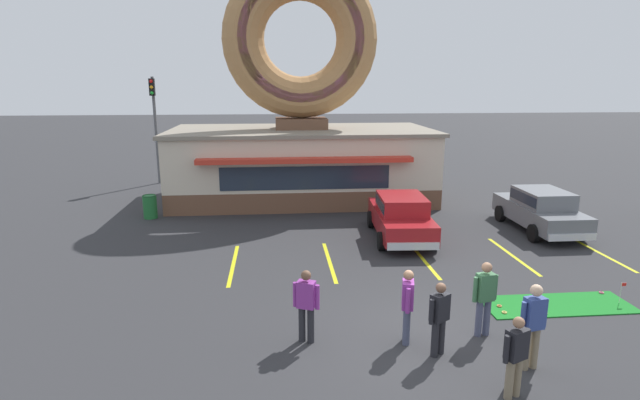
{
  "coord_description": "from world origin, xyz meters",
  "views": [
    {
      "loc": [
        -3.13,
        -9.75,
        5.5
      ],
      "look_at": [
        -1.8,
        5.0,
        2.0
      ],
      "focal_mm": 28.0,
      "sensor_mm": 36.0,
      "label": 1
    }
  ],
  "objects_px": {
    "car_red": "(401,215)",
    "pedestrian_hooded_kid": "(439,316)",
    "golf_ball": "(533,300)",
    "pedestrian_crossing_woman": "(533,322)",
    "pedestrian_leather_jacket_man": "(485,295)",
    "putting_flag_pin": "(623,288)",
    "pedestrian_clipboard_woman": "(407,303)",
    "pedestrian_beanie_man": "(516,354)",
    "traffic_light_pole": "(155,116)",
    "trash_bin": "(150,206)",
    "car_grey": "(540,208)",
    "pedestrian_blue_sweater_man": "(306,303)"
  },
  "relations": [
    {
      "from": "pedestrian_clipboard_woman",
      "to": "traffic_light_pole",
      "type": "xyz_separation_m",
      "value": [
        -9.22,
        18.4,
        2.79
      ]
    },
    {
      "from": "golf_ball",
      "to": "traffic_light_pole",
      "type": "relative_size",
      "value": 0.01
    },
    {
      "from": "pedestrian_leather_jacket_man",
      "to": "pedestrian_clipboard_woman",
      "type": "relative_size",
      "value": 1.03
    },
    {
      "from": "car_grey",
      "to": "trash_bin",
      "type": "relative_size",
      "value": 4.69
    },
    {
      "from": "golf_ball",
      "to": "traffic_light_pole",
      "type": "height_order",
      "value": "traffic_light_pole"
    },
    {
      "from": "golf_ball",
      "to": "pedestrian_leather_jacket_man",
      "type": "distance_m",
      "value": 2.67
    },
    {
      "from": "pedestrian_crossing_woman",
      "to": "traffic_light_pole",
      "type": "distance_m",
      "value": 22.84
    },
    {
      "from": "car_red",
      "to": "pedestrian_hooded_kid",
      "type": "relative_size",
      "value": 2.93
    },
    {
      "from": "pedestrian_leather_jacket_man",
      "to": "trash_bin",
      "type": "xyz_separation_m",
      "value": [
        -9.73,
        10.79,
        -0.46
      ]
    },
    {
      "from": "pedestrian_hooded_kid",
      "to": "pedestrian_leather_jacket_man",
      "type": "relative_size",
      "value": 0.93
    },
    {
      "from": "pedestrian_clipboard_woman",
      "to": "traffic_light_pole",
      "type": "distance_m",
      "value": 20.77
    },
    {
      "from": "pedestrian_hooded_kid",
      "to": "golf_ball",
      "type": "bearing_deg",
      "value": 34.59
    },
    {
      "from": "golf_ball",
      "to": "car_grey",
      "type": "height_order",
      "value": "car_grey"
    },
    {
      "from": "putting_flag_pin",
      "to": "pedestrian_hooded_kid",
      "type": "height_order",
      "value": "pedestrian_hooded_kid"
    },
    {
      "from": "car_grey",
      "to": "pedestrian_beanie_man",
      "type": "xyz_separation_m",
      "value": [
        -5.78,
        -9.83,
        -0.02
      ]
    },
    {
      "from": "car_red",
      "to": "pedestrian_clipboard_woman",
      "type": "height_order",
      "value": "pedestrian_clipboard_woman"
    },
    {
      "from": "golf_ball",
      "to": "pedestrian_crossing_woman",
      "type": "xyz_separation_m",
      "value": [
        -1.61,
        -2.89,
        0.94
      ]
    },
    {
      "from": "pedestrian_leather_jacket_man",
      "to": "pedestrian_crossing_woman",
      "type": "relative_size",
      "value": 0.97
    },
    {
      "from": "golf_ball",
      "to": "pedestrian_hooded_kid",
      "type": "distance_m",
      "value": 4.02
    },
    {
      "from": "pedestrian_beanie_man",
      "to": "pedestrian_leather_jacket_man",
      "type": "bearing_deg",
      "value": 80.53
    },
    {
      "from": "pedestrian_blue_sweater_man",
      "to": "pedestrian_crossing_woman",
      "type": "distance_m",
      "value": 4.54
    },
    {
      "from": "putting_flag_pin",
      "to": "pedestrian_clipboard_woman",
      "type": "relative_size",
      "value": 0.33
    },
    {
      "from": "putting_flag_pin",
      "to": "pedestrian_leather_jacket_man",
      "type": "relative_size",
      "value": 0.32
    },
    {
      "from": "car_grey",
      "to": "pedestrian_crossing_woman",
      "type": "xyz_separation_m",
      "value": [
        -5.03,
        -8.98,
        0.11
      ]
    },
    {
      "from": "golf_ball",
      "to": "pedestrian_clipboard_woman",
      "type": "bearing_deg",
      "value": -155.91
    },
    {
      "from": "golf_ball",
      "to": "car_red",
      "type": "height_order",
      "value": "car_red"
    },
    {
      "from": "pedestrian_hooded_kid",
      "to": "pedestrian_crossing_woman",
      "type": "relative_size",
      "value": 0.9
    },
    {
      "from": "car_red",
      "to": "trash_bin",
      "type": "relative_size",
      "value": 4.77
    },
    {
      "from": "trash_bin",
      "to": "pedestrian_blue_sweater_man",
      "type": "bearing_deg",
      "value": -61.55
    },
    {
      "from": "trash_bin",
      "to": "pedestrian_clipboard_woman",
      "type": "bearing_deg",
      "value": -53.98
    },
    {
      "from": "golf_ball",
      "to": "pedestrian_crossing_woman",
      "type": "height_order",
      "value": "pedestrian_crossing_woman"
    },
    {
      "from": "pedestrian_beanie_man",
      "to": "pedestrian_hooded_kid",
      "type": "bearing_deg",
      "value": 120.27
    },
    {
      "from": "putting_flag_pin",
      "to": "pedestrian_blue_sweater_man",
      "type": "relative_size",
      "value": 0.33
    },
    {
      "from": "car_red",
      "to": "trash_bin",
      "type": "height_order",
      "value": "car_red"
    },
    {
      "from": "pedestrian_leather_jacket_man",
      "to": "trash_bin",
      "type": "relative_size",
      "value": 1.76
    },
    {
      "from": "golf_ball",
      "to": "pedestrian_crossing_woman",
      "type": "bearing_deg",
      "value": -119.03
    },
    {
      "from": "putting_flag_pin",
      "to": "pedestrian_hooded_kid",
      "type": "bearing_deg",
      "value": -160.29
    },
    {
      "from": "trash_bin",
      "to": "pedestrian_leather_jacket_man",
      "type": "bearing_deg",
      "value": -47.96
    },
    {
      "from": "golf_ball",
      "to": "car_red",
      "type": "relative_size",
      "value": 0.01
    },
    {
      "from": "car_red",
      "to": "traffic_light_pole",
      "type": "relative_size",
      "value": 0.8
    },
    {
      "from": "car_grey",
      "to": "traffic_light_pole",
      "type": "height_order",
      "value": "traffic_light_pole"
    },
    {
      "from": "putting_flag_pin",
      "to": "pedestrian_clipboard_woman",
      "type": "bearing_deg",
      "value": -166.85
    },
    {
      "from": "pedestrian_clipboard_woman",
      "to": "pedestrian_beanie_man",
      "type": "distance_m",
      "value": 2.49
    },
    {
      "from": "pedestrian_blue_sweater_man",
      "to": "trash_bin",
      "type": "distance_m",
      "value": 12.2
    },
    {
      "from": "pedestrian_beanie_man",
      "to": "trash_bin",
      "type": "height_order",
      "value": "pedestrian_beanie_man"
    },
    {
      "from": "pedestrian_leather_jacket_man",
      "to": "pedestrian_crossing_woman",
      "type": "distance_m",
      "value": 1.42
    },
    {
      "from": "pedestrian_leather_jacket_man",
      "to": "traffic_light_pole",
      "type": "height_order",
      "value": "traffic_light_pole"
    },
    {
      "from": "trash_bin",
      "to": "pedestrian_beanie_man",
      "type": "bearing_deg",
      "value": -54.27
    },
    {
      "from": "car_red",
      "to": "car_grey",
      "type": "xyz_separation_m",
      "value": [
        5.48,
        0.46,
        0.0
      ]
    },
    {
      "from": "car_red",
      "to": "pedestrian_crossing_woman",
      "type": "distance_m",
      "value": 8.54
    }
  ]
}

